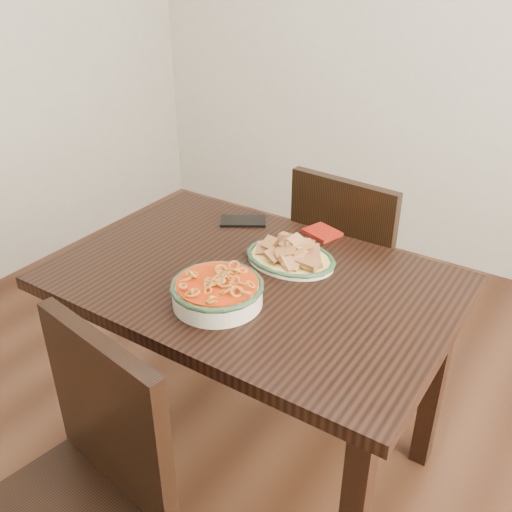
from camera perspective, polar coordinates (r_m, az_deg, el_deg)
The scene contains 9 objects.
floor at distance 2.22m, azimuth -1.55°, elevation -17.98°, with size 3.50×3.50×0.00m, color #361C11.
wall_back at distance 3.12m, azimuth 18.22°, elevation 21.87°, with size 3.50×0.10×2.60m, color beige.
dining_table at distance 1.75m, azimuth -0.36°, elevation -4.88°, with size 1.17×0.78×0.75m.
chair_far at distance 2.29m, azimuth 9.50°, elevation -0.85°, with size 0.45×0.45×0.89m.
chair_near at distance 1.50m, azimuth -17.30°, elevation -21.58°, with size 0.48×0.48×0.89m.
fish_plate at distance 1.75m, azimuth 3.48°, elevation 0.69°, with size 0.28×0.22×0.11m.
noodle_bowl at distance 1.56m, azimuth -3.90°, elevation -3.35°, with size 0.26×0.26×0.08m.
smartphone at distance 2.02m, azimuth -1.31°, elevation 3.51°, with size 0.16×0.08×0.01m, color black.
napkin at distance 1.95m, azimuth 6.63°, elevation 2.36°, with size 0.11×0.09×0.01m, color maroon.
Camera 1 is at (0.88, -1.23, 1.63)m, focal length 40.00 mm.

